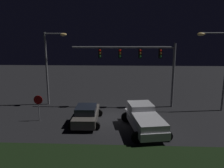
{
  "coord_description": "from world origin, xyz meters",
  "views": [
    {
      "loc": [
        0.82,
        -18.15,
        6.73
      ],
      "look_at": [
        0.0,
        0.15,
        2.98
      ],
      "focal_mm": 33.93,
      "sensor_mm": 36.0,
      "label": 1
    }
  ],
  "objects": [
    {
      "name": "ground_plane",
      "position": [
        0.0,
        0.0,
        0.0
      ],
      "size": [
        80.0,
        80.0,
        0.0
      ],
      "primitive_type": "plane",
      "color": "black"
    },
    {
      "name": "street_lamp_left",
      "position": [
        -6.53,
        3.54,
        4.81
      ],
      "size": [
        2.39,
        0.44,
        7.59
      ],
      "color": "slate",
      "rests_on": "ground_plane"
    },
    {
      "name": "pickup_truck",
      "position": [
        2.56,
        -2.74,
        1.0
      ],
      "size": [
        3.5,
        5.66,
        1.8
      ],
      "rotation": [
        0.0,
        0.0,
        1.74
      ],
      "color": "#B7B7BC",
      "rests_on": "ground_plane"
    },
    {
      "name": "car_sedan",
      "position": [
        -2.04,
        -1.58,
        0.74
      ],
      "size": [
        2.56,
        4.45,
        1.51
      ],
      "rotation": [
        0.0,
        0.0,
        1.6
      ],
      "color": "#514C47",
      "rests_on": "ground_plane"
    },
    {
      "name": "traffic_signal_gantry",
      "position": [
        2.7,
        3.2,
        5.03
      ],
      "size": [
        10.32,
        0.56,
        6.5
      ],
      "color": "slate",
      "rests_on": "ground_plane"
    },
    {
      "name": "stop_sign",
      "position": [
        -6.17,
        -1.27,
        1.56
      ],
      "size": [
        0.76,
        0.08,
        2.23
      ],
      "color": "slate",
      "rests_on": "ground_plane"
    },
    {
      "name": "street_lamp_right",
      "position": [
        10.05,
        2.21,
        4.86
      ],
      "size": [
        3.03,
        0.44,
        7.58
      ],
      "color": "slate",
      "rests_on": "ground_plane"
    }
  ]
}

